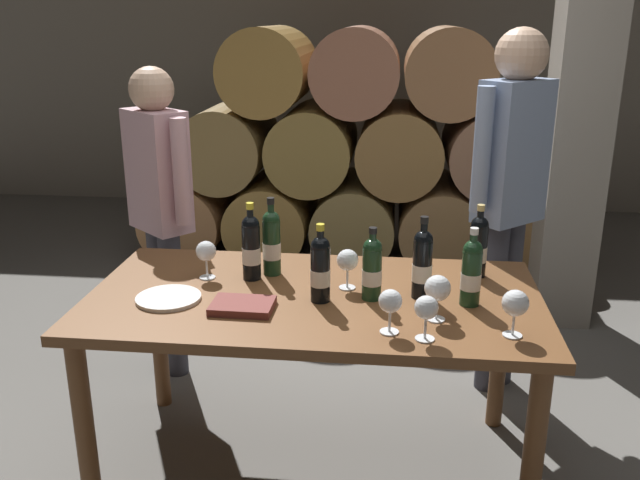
% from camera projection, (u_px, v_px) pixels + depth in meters
% --- Properties ---
extents(ground_plane, '(14.00, 14.00, 0.00)m').
position_uv_depth(ground_plane, '(315.00, 465.00, 2.80)').
color(ground_plane, '#66635E').
extents(cellar_back_wall, '(10.00, 0.24, 2.80)m').
position_uv_depth(cellar_back_wall, '(368.00, 56.00, 6.32)').
color(cellar_back_wall, gray).
rests_on(cellar_back_wall, ground_plane).
extents(barrel_stack, '(3.12, 0.90, 1.69)m').
position_uv_depth(barrel_stack, '(356.00, 159.00, 5.01)').
color(barrel_stack, '#98683F').
rests_on(barrel_stack, ground_plane).
extents(stone_pillar, '(0.32, 0.32, 2.60)m').
position_uv_depth(stone_pillar, '(581.00, 103.00, 3.76)').
color(stone_pillar, gray).
rests_on(stone_pillar, ground_plane).
extents(dining_table, '(1.70, 0.90, 0.76)m').
position_uv_depth(dining_table, '(314.00, 316.00, 2.59)').
color(dining_table, brown).
rests_on(dining_table, ground_plane).
extents(wine_bottle_0, '(0.07, 0.07, 0.32)m').
position_uv_depth(wine_bottle_0, '(272.00, 242.00, 2.72)').
color(wine_bottle_0, '#19381E').
rests_on(wine_bottle_0, dining_table).
extents(wine_bottle_1, '(0.07, 0.07, 0.31)m').
position_uv_depth(wine_bottle_1, '(251.00, 247.00, 2.67)').
color(wine_bottle_1, black).
rests_on(wine_bottle_1, dining_table).
extents(wine_bottle_2, '(0.07, 0.07, 0.30)m').
position_uv_depth(wine_bottle_2, '(478.00, 246.00, 2.70)').
color(wine_bottle_2, black).
rests_on(wine_bottle_2, dining_table).
extents(wine_bottle_3, '(0.07, 0.07, 0.29)m').
position_uv_depth(wine_bottle_3, '(471.00, 272.00, 2.43)').
color(wine_bottle_3, '#19381E').
rests_on(wine_bottle_3, dining_table).
extents(wine_bottle_4, '(0.07, 0.07, 0.31)m').
position_uv_depth(wine_bottle_4, '(422.00, 263.00, 2.49)').
color(wine_bottle_4, black).
rests_on(wine_bottle_4, dining_table).
extents(wine_bottle_5, '(0.07, 0.07, 0.28)m').
position_uv_depth(wine_bottle_5, '(372.00, 268.00, 2.48)').
color(wine_bottle_5, '#19381E').
rests_on(wine_bottle_5, dining_table).
extents(wine_bottle_6, '(0.07, 0.07, 0.30)m').
position_uv_depth(wine_bottle_6, '(320.00, 268.00, 2.46)').
color(wine_bottle_6, black).
rests_on(wine_bottle_6, dining_table).
extents(wine_glass_0, '(0.08, 0.08, 0.15)m').
position_uv_depth(wine_glass_0, '(206.00, 252.00, 2.68)').
color(wine_glass_0, white).
rests_on(wine_glass_0, dining_table).
extents(wine_glass_1, '(0.08, 0.08, 0.15)m').
position_uv_depth(wine_glass_1, '(390.00, 302.00, 2.22)').
color(wine_glass_1, white).
rests_on(wine_glass_1, dining_table).
extents(wine_glass_2, '(0.09, 0.09, 0.16)m').
position_uv_depth(wine_glass_2, '(438.00, 289.00, 2.31)').
color(wine_glass_2, white).
rests_on(wine_glass_2, dining_table).
extents(wine_glass_3, '(0.09, 0.09, 0.16)m').
position_uv_depth(wine_glass_3, '(515.00, 304.00, 2.19)').
color(wine_glass_3, white).
rests_on(wine_glass_3, dining_table).
extents(wine_glass_4, '(0.08, 0.08, 0.15)m').
position_uv_depth(wine_glass_4, '(426.00, 309.00, 2.17)').
color(wine_glass_4, white).
rests_on(wine_glass_4, dining_table).
extents(wine_glass_5, '(0.08, 0.08, 0.16)m').
position_uv_depth(wine_glass_5, '(348.00, 261.00, 2.58)').
color(wine_glass_5, white).
rests_on(wine_glass_5, dining_table).
extents(tasting_notebook, '(0.22, 0.16, 0.03)m').
position_uv_depth(tasting_notebook, '(242.00, 306.00, 2.42)').
color(tasting_notebook, brown).
rests_on(tasting_notebook, dining_table).
extents(serving_plate, '(0.24, 0.24, 0.01)m').
position_uv_depth(serving_plate, '(168.00, 298.00, 2.51)').
color(serving_plate, white).
rests_on(serving_plate, dining_table).
extents(sommelier_presenting, '(0.38, 0.36, 1.72)m').
position_uv_depth(sommelier_presenting, '(510.00, 181.00, 3.09)').
color(sommelier_presenting, '#383842').
rests_on(sommelier_presenting, ground_plane).
extents(taster_seated_left, '(0.39, 0.35, 1.54)m').
position_uv_depth(taster_seated_left, '(160.00, 198.00, 3.27)').
color(taster_seated_left, '#383842').
rests_on(taster_seated_left, ground_plane).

